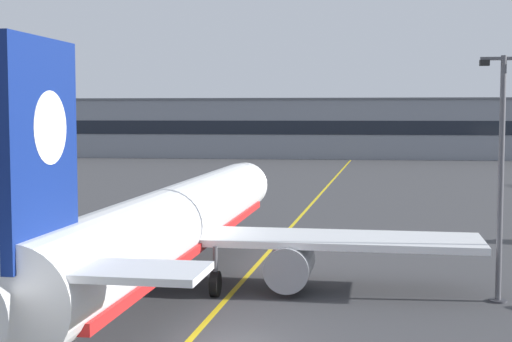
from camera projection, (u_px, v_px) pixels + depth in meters
name	position (u px, v px, depth m)	size (l,w,h in m)	color
taxiway_centreline	(289.00, 229.00, 59.51)	(0.30, 180.00, 0.01)	yellow
airliner_foreground	(175.00, 224.00, 39.67)	(32.21, 41.51, 11.65)	white
apron_lamp_post	(501.00, 174.00, 36.19)	(2.24, 0.90, 12.01)	#515156
safety_cone_by_nose_gear	(235.00, 232.00, 56.74)	(0.44, 0.44, 0.55)	orange
terminal_building	(351.00, 128.00, 155.25)	(131.89, 12.40, 12.40)	gray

